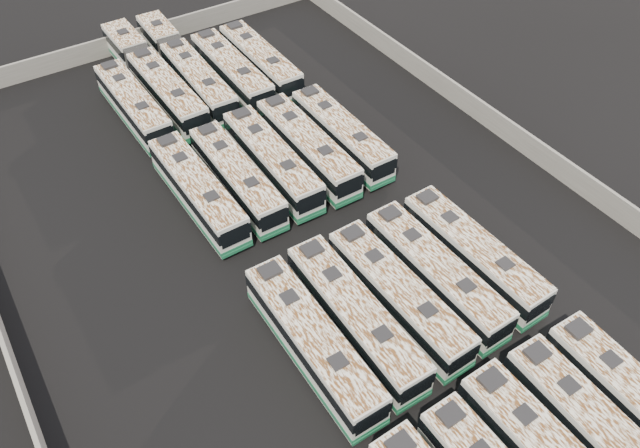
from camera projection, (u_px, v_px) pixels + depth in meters
The scene contains 18 objects.
ground at pixel (314, 247), 48.70m from camera, with size 140.00×140.00×0.00m, color black.
perimeter_wall at pixel (313, 237), 47.91m from camera, with size 45.20×73.20×2.20m.
bus_front_right at pixel (599, 436), 35.82m from camera, with size 2.92×12.93×3.63m.
bus_midfront_far_left at pixel (313, 342), 40.26m from camera, with size 2.91×13.22×3.72m.
bus_midfront_left at pixel (355, 317), 41.64m from camera, with size 2.96×13.23×3.72m.
bus_midfront_center at pixel (398, 296), 42.94m from camera, with size 3.01×12.97×3.64m.
bus_midfront_right at pixel (435, 274), 44.35m from camera, with size 2.94×12.96×3.64m.
bus_midfront_far_right at pixel (473, 254), 45.70m from camera, with size 3.03×12.82×3.60m.
bus_midback_far_left at pixel (198, 191), 50.48m from camera, with size 2.91×13.00×3.66m.
bus_midback_left at pixel (237, 177), 51.71m from camera, with size 2.78×12.65×3.56m.
bus_midback_center at pixel (272, 161), 53.11m from camera, with size 2.98×13.06×3.67m.
bus_midback_right at pixel (307, 147), 54.38m from camera, with size 2.87×13.18×3.71m.
bus_midback_far_right at pixel (342, 134), 55.78m from camera, with size 2.70×12.67×3.57m.
bus_back_far_left at pixel (134, 105), 58.92m from camera, with size 2.90×12.82×3.60m.
bus_back_left at pixel (153, 76), 62.34m from camera, with size 3.05×20.43×3.70m.
bus_back_center at pixel (185, 66), 63.73m from camera, with size 3.23×20.10×3.64m.
bus_back_right at pixel (232, 72), 62.90m from camera, with size 2.88×13.19×3.72m.
bus_back_far_right at pixel (260, 62), 64.33m from camera, with size 2.80×12.98×3.66m.
Camera 1 is at (-17.47, -27.85, 35.97)m, focal length 35.00 mm.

